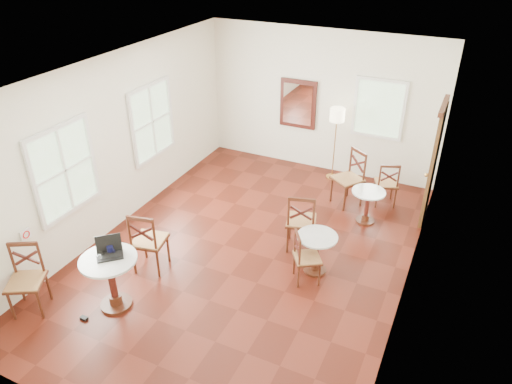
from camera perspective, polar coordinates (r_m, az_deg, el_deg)
ground at (r=8.01m, az=-0.92°, el=-7.19°), size 7.00×7.00×0.00m
room_shell at (r=7.28m, az=-0.52°, el=6.09°), size 5.02×7.02×3.01m
cafe_table_near at (r=7.00m, az=-16.89°, el=-9.69°), size 0.79×0.79×0.83m
cafe_table_mid at (r=7.44m, az=7.22°, el=-6.82°), size 0.62×0.62×0.66m
cafe_table_back at (r=8.80m, az=13.15°, el=-1.27°), size 0.60×0.60×0.63m
chair_near_a at (r=7.54m, az=-12.71°, el=-5.70°), size 0.58×0.58×1.06m
chair_near_b at (r=7.39m, az=-25.73°, el=-9.42°), size 0.64×0.64×1.02m
chair_mid_a at (r=7.85m, az=5.42°, el=-3.46°), size 0.60×0.60×1.06m
chair_mid_b at (r=7.24m, az=5.96°, el=-7.78°), size 0.54×0.54×0.85m
chair_back_a at (r=9.40m, az=15.30°, el=1.01°), size 0.54×0.54×0.91m
chair_back_b at (r=9.24m, az=11.04°, el=1.62°), size 0.70×0.70×1.08m
floor_lamp at (r=9.84m, az=9.64°, el=8.52°), size 0.30×0.30×1.55m
laptop at (r=6.86m, az=-17.09°, el=-6.66°), size 0.45×0.44×0.25m
mouse at (r=6.90m, az=-17.99°, el=-6.99°), size 0.12×0.10×0.04m
navy_mug at (r=6.89m, az=-16.99°, el=-6.60°), size 0.13×0.09×0.10m
water_glass at (r=6.76m, az=-18.24°, el=-7.54°), size 0.07×0.07×0.11m
power_adapter at (r=7.23m, az=-19.85°, el=-14.00°), size 0.10×0.06×0.04m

